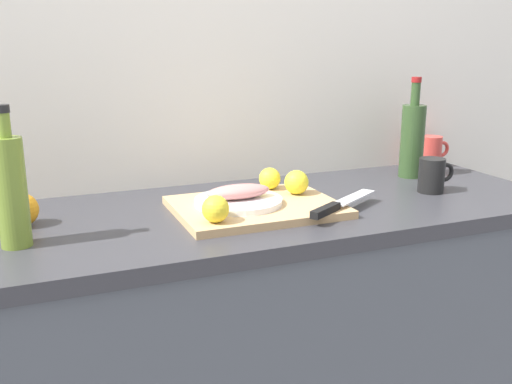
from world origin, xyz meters
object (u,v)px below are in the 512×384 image
object	(u,v)px
coffee_mug_0	(432,175)
cutting_board	(256,207)
fish_fillet	(238,192)
olive_oil_bottle	(11,190)
chef_knife	(336,205)
white_plate	(238,201)
coffee_mug_1	(431,151)
wine_bottle	(412,139)
lemon_0	(296,182)

from	to	relation	value
coffee_mug_0	cutting_board	bearing A→B (deg)	178.43
fish_fillet	olive_oil_bottle	size ratio (longest dim) A/B	0.56
cutting_board	chef_knife	bearing A→B (deg)	-36.25
white_plate	coffee_mug_1	xyz separation A→B (m)	(0.80, 0.26, 0.03)
white_plate	fish_fillet	bearing A→B (deg)	-90.00
olive_oil_bottle	coffee_mug_1	distance (m)	1.36
chef_knife	coffee_mug_0	bearing A→B (deg)	-15.46
fish_fillet	wine_bottle	world-z (taller)	wine_bottle
lemon_0	fish_fillet	bearing A→B (deg)	-169.31
chef_knife	coffee_mug_1	bearing A→B (deg)	1.90
cutting_board	fish_fillet	xyz separation A→B (m)	(-0.04, 0.01, 0.04)
wine_bottle	coffee_mug_1	xyz separation A→B (m)	(0.16, 0.10, -0.07)
fish_fillet	coffee_mug_1	bearing A→B (deg)	17.80
cutting_board	chef_knife	distance (m)	0.20
wine_bottle	coffee_mug_1	size ratio (longest dim) A/B	2.72
coffee_mug_0	wine_bottle	bearing A→B (deg)	71.24
fish_fillet	lemon_0	xyz separation A→B (m)	(0.18, 0.03, -0.00)
coffee_mug_1	cutting_board	bearing A→B (deg)	-160.56
chef_knife	coffee_mug_1	xyz separation A→B (m)	(0.59, 0.39, 0.02)
cutting_board	coffee_mug_0	distance (m)	0.54
lemon_0	cutting_board	bearing A→B (deg)	-162.02
lemon_0	coffee_mug_0	world-z (taller)	coffee_mug_0
fish_fillet	wine_bottle	bearing A→B (deg)	13.74
fish_fillet	wine_bottle	size ratio (longest dim) A/B	0.53
chef_knife	wine_bottle	size ratio (longest dim) A/B	0.84
lemon_0	wine_bottle	world-z (taller)	wine_bottle
chef_knife	wine_bottle	world-z (taller)	wine_bottle
fish_fillet	coffee_mug_0	distance (m)	0.58
coffee_mug_0	coffee_mug_1	size ratio (longest dim) A/B	0.98
fish_fillet	lemon_0	world-z (taller)	lemon_0
lemon_0	coffee_mug_0	distance (m)	0.41
olive_oil_bottle	coffee_mug_1	world-z (taller)	olive_oil_bottle
chef_knife	coffee_mug_0	size ratio (longest dim) A/B	2.31
fish_fillet	lemon_0	size ratio (longest dim) A/B	2.55
white_plate	coffee_mug_0	size ratio (longest dim) A/B	1.96
white_plate	coffee_mug_1	world-z (taller)	coffee_mug_1
white_plate	wine_bottle	xyz separation A→B (m)	(0.64, 0.16, 0.09)
lemon_0	coffee_mug_1	xyz separation A→B (m)	(0.62, 0.22, 0.00)
olive_oil_bottle	coffee_mug_0	distance (m)	1.11
fish_fillet	coffee_mug_0	world-z (taller)	coffee_mug_0
wine_bottle	coffee_mug_1	distance (m)	0.20
coffee_mug_0	lemon_0	bearing A→B (deg)	171.69
white_plate	olive_oil_bottle	world-z (taller)	olive_oil_bottle
white_plate	olive_oil_bottle	xyz separation A→B (m)	(-0.52, -0.06, 0.10)
lemon_0	coffee_mug_0	bearing A→B (deg)	-8.31
olive_oil_bottle	fish_fillet	bearing A→B (deg)	6.32
cutting_board	wine_bottle	distance (m)	0.63
white_plate	wine_bottle	size ratio (longest dim) A/B	0.71
chef_knife	coffee_mug_1	size ratio (longest dim) A/B	2.28
fish_fillet	wine_bottle	xyz separation A→B (m)	(0.64, 0.16, 0.07)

